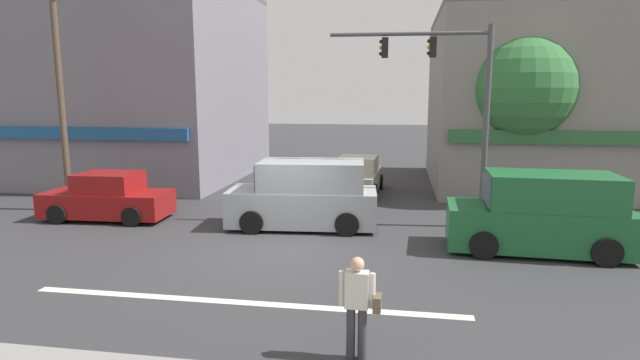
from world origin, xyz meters
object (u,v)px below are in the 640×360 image
utility_pole_near_left (60,89)px  van_waiting_far (305,196)px  van_crossing_rightbound (542,215)px  sedan_crossing_leftbound (108,198)px  street_tree (521,89)px  traffic_light_mast (455,93)px  pedestrian_foreground_with_bag (358,302)px  sedan_parked_curbside (358,177)px

utility_pole_near_left → van_waiting_far: (8.89, -0.98, -3.34)m
van_crossing_rightbound → sedan_crossing_leftbound: 13.44m
van_waiting_far → street_tree: bearing=35.5°
sedan_crossing_leftbound → van_crossing_rightbound: bearing=-6.3°
van_waiting_far → traffic_light_mast: bearing=11.1°
pedestrian_foreground_with_bag → van_crossing_rightbound: bearing=55.4°
street_tree → traffic_light_mast: (-2.92, -4.41, -0.19)m
van_waiting_far → sedan_parked_curbside: 5.94m
sedan_crossing_leftbound → pedestrian_foreground_with_bag: 11.90m
traffic_light_mast → van_crossing_rightbound: (2.12, -2.36, -3.17)m
van_waiting_far → sedan_crossing_leftbound: 6.75m
van_waiting_far → sedan_parked_curbside: size_ratio=1.13×
pedestrian_foreground_with_bag → street_tree: bearing=68.6°
sedan_crossing_leftbound → sedan_parked_curbside: bearing=36.4°
van_crossing_rightbound → sedan_parked_curbside: bearing=126.8°
street_tree → utility_pole_near_left: (-16.29, -4.30, -0.02)m
street_tree → sedan_parked_curbside: bearing=175.1°
van_crossing_rightbound → street_tree: bearing=83.3°
street_tree → van_crossing_rightbound: bearing=-96.7°
traffic_light_mast → pedestrian_foreground_with_bag: (-2.18, -8.60, -3.22)m
sedan_parked_curbside → van_crossing_rightbound: 9.13m
sedan_parked_curbside → van_crossing_rightbound: (5.46, -7.31, 0.29)m
sedan_parked_curbside → pedestrian_foreground_with_bag: 13.60m
street_tree → van_crossing_rightbound: street_tree is taller
sedan_parked_curbside → sedan_crossing_leftbound: (-7.89, -5.83, 0.00)m
utility_pole_near_left → van_crossing_rightbound: 16.05m
utility_pole_near_left → sedan_crossing_leftbound: utility_pole_near_left is taller
street_tree → pedestrian_foreground_with_bag: size_ratio=3.83×
van_waiting_far → sedan_crossing_leftbound: bearing=-180.0°
utility_pole_near_left → sedan_parked_curbside: 11.72m
street_tree → traffic_light_mast: street_tree is taller
utility_pole_near_left → traffic_light_mast: utility_pole_near_left is taller
van_waiting_far → van_crossing_rightbound: (6.61, -1.48, 0.00)m
traffic_light_mast → sedan_crossing_leftbound: traffic_light_mast is taller
utility_pole_near_left → sedan_parked_curbside: bearing=25.8°
van_crossing_rightbound → sedan_crossing_leftbound: bearing=173.7°
utility_pole_near_left → pedestrian_foreground_with_bag: bearing=-37.9°
van_waiting_far → utility_pole_near_left: bearing=173.7°
street_tree → van_waiting_far: street_tree is taller
van_crossing_rightbound → pedestrian_foreground_with_bag: 7.58m
van_crossing_rightbound → pedestrian_foreground_with_bag: size_ratio=2.80×
street_tree → van_waiting_far: 9.70m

